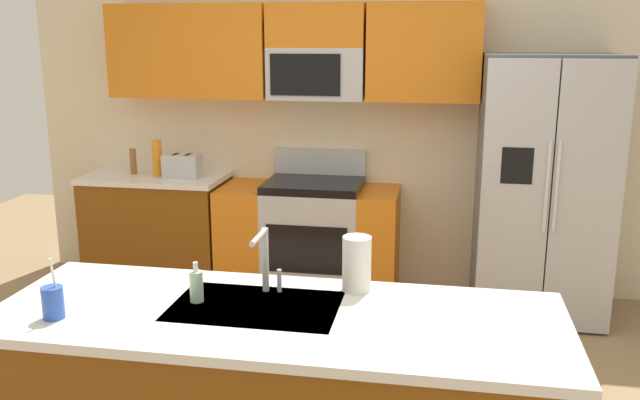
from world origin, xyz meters
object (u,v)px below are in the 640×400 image
object	(u,v)px
toaster	(182,166)
paper_towel_roll	(357,264)
refrigerator	(543,188)
pepper_mill	(133,162)
bottle_orange	(157,158)
range_oven	(309,238)
soap_dispenser	(196,286)
drink_cup_blue	(53,302)
sink_faucet	(265,256)

from	to	relation	value
toaster	paper_towel_roll	size ratio (longest dim) A/B	1.17
refrigerator	pepper_mill	bearing A→B (deg)	178.72
bottle_orange	toaster	bearing A→B (deg)	-4.07
range_oven	soap_dispenser	bearing A→B (deg)	-89.76
toaster	pepper_mill	bearing A→B (deg)	173.34
pepper_mill	paper_towel_roll	xyz separation A→B (m)	(2.06, -2.19, 0.02)
pepper_mill	bottle_orange	xyz separation A→B (m)	(0.22, -0.04, 0.04)
paper_towel_roll	refrigerator	bearing A→B (deg)	63.68
toaster	paper_towel_roll	world-z (taller)	paper_towel_roll
bottle_orange	drink_cup_blue	xyz separation A→B (m)	(0.72, -2.65, -0.08)
soap_dispenser	pepper_mill	bearing A→B (deg)	120.40
soap_dispenser	paper_towel_roll	bearing A→B (deg)	21.09
paper_towel_roll	pepper_mill	bearing A→B (deg)	133.28
refrigerator	toaster	distance (m)	2.68
bottle_orange	drink_cup_blue	bearing A→B (deg)	-74.85
range_oven	soap_dispenser	size ratio (longest dim) A/B	8.00
refrigerator	pepper_mill	xyz separation A→B (m)	(-3.10, 0.07, 0.08)
range_oven	toaster	bearing A→B (deg)	-176.96
sink_faucet	pepper_mill	bearing A→B (deg)	126.28
range_oven	sink_faucet	world-z (taller)	sink_faucet
range_oven	refrigerator	size ratio (longest dim) A/B	0.74
pepper_mill	paper_towel_roll	size ratio (longest dim) A/B	0.84
sink_faucet	drink_cup_blue	size ratio (longest dim) A/B	1.14
refrigerator	sink_faucet	distance (m)	2.64
pepper_mill	drink_cup_blue	distance (m)	2.85
refrigerator	soap_dispenser	bearing A→B (deg)	-125.43
range_oven	paper_towel_roll	xyz separation A→B (m)	(0.64, -2.19, 0.58)
toaster	pepper_mill	size ratio (longest dim) A/B	1.39
bottle_orange	soap_dispenser	distance (m)	2.68
range_oven	refrigerator	distance (m)	1.76
toaster	soap_dispenser	size ratio (longest dim) A/B	1.65
drink_cup_blue	pepper_mill	bearing A→B (deg)	109.23
range_oven	toaster	size ratio (longest dim) A/B	4.86
drink_cup_blue	sink_faucet	bearing A→B (deg)	28.35
paper_towel_roll	sink_faucet	bearing A→B (deg)	-164.58
sink_faucet	soap_dispenser	bearing A→B (deg)	-151.29
soap_dispenser	sink_faucet	bearing A→B (deg)	28.71
range_oven	soap_dispenser	world-z (taller)	range_oven
drink_cup_blue	range_oven	bearing A→B (deg)	79.95
pepper_mill	refrigerator	bearing A→B (deg)	-1.28
refrigerator	bottle_orange	world-z (taller)	refrigerator
drink_cup_blue	soap_dispenser	xyz separation A→B (m)	(0.49, 0.26, 0.00)
range_oven	sink_faucet	size ratio (longest dim) A/B	4.82
range_oven	bottle_orange	world-z (taller)	bottle_orange
refrigerator	soap_dispenser	size ratio (longest dim) A/B	10.88
pepper_mill	drink_cup_blue	xyz separation A→B (m)	(0.94, -2.69, -0.04)
sink_faucet	paper_towel_roll	bearing A→B (deg)	15.42
range_oven	toaster	distance (m)	1.13
toaster	paper_towel_roll	bearing A→B (deg)	-52.65
paper_towel_roll	soap_dispenser	bearing A→B (deg)	-158.91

